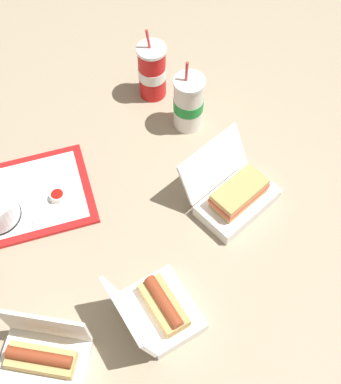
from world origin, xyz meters
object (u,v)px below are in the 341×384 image
object	(u,v)px
plastic_fork	(49,209)
clamshell_sandwich_right	(235,195)
clamshell_hotdog_left	(160,310)
ketchup_cup	(58,196)
soda_cup_corner	(188,103)
clamshell_hotdog_center	(44,358)
food_tray	(22,199)
soda_cup_right	(152,71)

from	to	relation	value
plastic_fork	clamshell_sandwich_right	xyz separation A→B (m)	(-0.46, 0.16, 0.03)
clamshell_hotdog_left	clamshell_sandwich_right	world-z (taller)	clamshell_hotdog_left
ketchup_cup	soda_cup_corner	distance (m)	0.44
clamshell_sandwich_right	clamshell_hotdog_left	bearing A→B (deg)	35.41
clamshell_sandwich_right	clamshell_hotdog_center	world-z (taller)	clamshell_hotdog_center
clamshell_hotdog_center	clamshell_hotdog_left	bearing A→B (deg)	-179.14
plastic_fork	clamshell_hotdog_left	xyz separation A→B (m)	(-0.16, 0.38, 0.03)
clamshell_hotdog_center	soda_cup_corner	world-z (taller)	soda_cup_corner
food_tray	ketchup_cup	bearing A→B (deg)	154.74
food_tray	plastic_fork	distance (m)	0.09
ketchup_cup	clamshell_hotdog_center	world-z (taller)	clamshell_hotdog_center
food_tray	ketchup_cup	size ratio (longest dim) A/B	9.82
clamshell_sandwich_right	soda_cup_right	size ratio (longest dim) A/B	1.08
food_tray	soda_cup_right	distance (m)	0.52
ketchup_cup	food_tray	bearing A→B (deg)	-25.26
food_tray	soda_cup_right	size ratio (longest dim) A/B	1.64
food_tray	soda_cup_corner	size ratio (longest dim) A/B	1.66
clamshell_hotdog_left	soda_cup_corner	bearing A→B (deg)	-119.94
soda_cup_right	soda_cup_corner	distance (m)	0.16
clamshell_sandwich_right	clamshell_hotdog_center	size ratio (longest dim) A/B	1.13
plastic_fork	soda_cup_right	world-z (taller)	soda_cup_right
clamshell_sandwich_right	soda_cup_right	distance (m)	0.46
ketchup_cup	clamshell_hotdog_center	distance (m)	0.43
clamshell_hotdog_left	ketchup_cup	bearing A→B (deg)	-71.92
clamshell_hotdog_left	clamshell_sandwich_right	xyz separation A→B (m)	(-0.30, -0.21, 0.00)
ketchup_cup	plastic_fork	world-z (taller)	ketchup_cup
clamshell_hotdog_left	soda_cup_corner	world-z (taller)	soda_cup_corner
soda_cup_right	clamshell_hotdog_left	bearing A→B (deg)	69.71
ketchup_cup	soda_cup_right	bearing A→B (deg)	-144.64
plastic_fork	clamshell_hotdog_left	world-z (taller)	clamshell_hotdog_left
clamshell_hotdog_center	soda_cup_corner	bearing A→B (deg)	-137.82
clamshell_sandwich_right	soda_cup_right	xyz separation A→B (m)	(0.05, -0.45, 0.05)
soda_cup_corner	ketchup_cup	bearing A→B (deg)	15.13
soda_cup_corner	clamshell_hotdog_left	bearing A→B (deg)	60.06
plastic_fork	clamshell_sandwich_right	world-z (taller)	clamshell_sandwich_right
food_tray	clamshell_hotdog_left	xyz separation A→B (m)	(-0.22, 0.44, 0.03)
plastic_fork	clamshell_hotdog_center	distance (m)	0.40
food_tray	soda_cup_right	xyz separation A→B (m)	(-0.47, -0.22, 0.08)
plastic_fork	soda_cup_right	size ratio (longest dim) A/B	0.46
ketchup_cup	clamshell_sandwich_right	distance (m)	0.47
ketchup_cup	clamshell_sandwich_right	bearing A→B (deg)	156.42
food_tray	clamshell_hotdog_left	size ratio (longest dim) A/B	1.98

